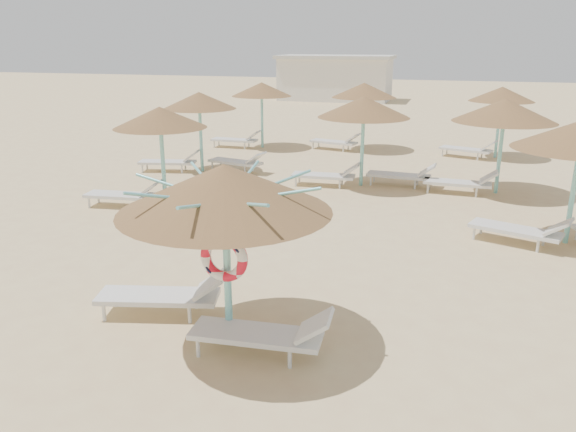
# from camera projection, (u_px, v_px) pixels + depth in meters

# --- Properties ---
(ground) EXTENTS (120.00, 120.00, 0.00)m
(ground) POSITION_uv_depth(u_px,v_px,m) (232.00, 327.00, 8.72)
(ground) COLOR #D9BE84
(ground) RESTS_ON ground
(main_palapa) EXTENTS (2.98, 2.98, 2.67)m
(main_palapa) POSITION_uv_depth(u_px,v_px,m) (225.00, 189.00, 7.65)
(main_palapa) COLOR #79D2D0
(main_palapa) RESTS_ON ground
(lounger_main_a) EXTENTS (2.16, 1.11, 0.75)m
(lounger_main_a) POSITION_uv_depth(u_px,v_px,m) (167.00, 295.00, 9.01)
(lounger_main_a) COLOR silver
(lounger_main_a) RESTS_ON ground
(lounger_main_b) EXTENTS (2.03, 0.75, 0.72)m
(lounger_main_b) POSITION_uv_depth(u_px,v_px,m) (265.00, 333.00, 7.85)
(lounger_main_b) COLOR silver
(lounger_main_b) RESTS_ON ground
(palapa_field) EXTENTS (15.07, 12.44, 2.72)m
(palapa_field) POSITION_uv_depth(u_px,v_px,m) (374.00, 107.00, 17.42)
(palapa_field) COLOR #79D2D0
(palapa_field) RESTS_ON ground
(service_hut) EXTENTS (8.40, 4.40, 3.25)m
(service_hut) POSITION_uv_depth(u_px,v_px,m) (335.00, 78.00, 41.86)
(service_hut) COLOR silver
(service_hut) RESTS_ON ground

